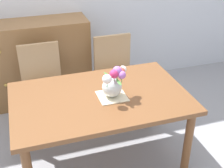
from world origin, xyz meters
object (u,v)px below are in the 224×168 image
dresser (30,63)px  flower_vase (113,83)px  dining_table (100,105)px  chair_left (43,81)px  chair_right (115,70)px

dresser → flower_vase: 1.54m
dining_table → dresser: bearing=110.3°
dining_table → flower_vase: flower_vase is taller
dining_table → chair_left: chair_left is taller
chair_right → flower_vase: (-0.30, -0.86, 0.35)m
dining_table → chair_right: size_ratio=1.63×
chair_left → flower_vase: flower_vase is taller
dining_table → chair_left: size_ratio=1.63×
chair_right → dresser: dresser is taller
chair_left → flower_vase: size_ratio=3.27×
chair_right → dresser: 1.03m
flower_vase → chair_left: bearing=120.4°
chair_right → dresser: bearing=-30.3°
chair_left → chair_right: bearing=-180.0°
dining_table → dresser: (-0.49, 1.33, -0.14)m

